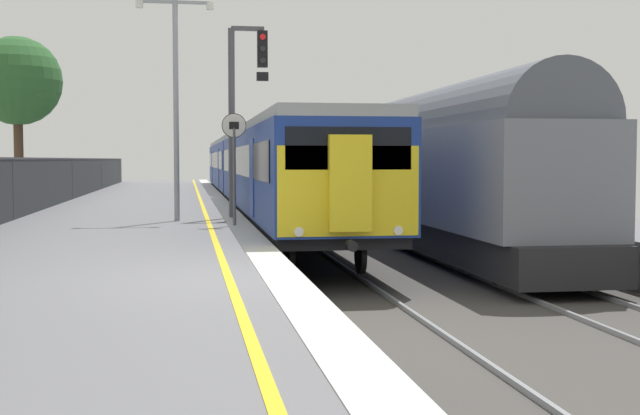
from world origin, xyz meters
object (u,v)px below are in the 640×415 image
object	(u,v)px
commuter_train_at_platform	(256,167)
freight_train_adjacent_track	(388,164)
background_tree_left	(20,84)
speed_limit_sign	(234,154)
signal_gantry	(241,99)
platform_lamp_mid	(176,91)

from	to	relation	value
commuter_train_at_platform	freight_train_adjacent_track	size ratio (longest dim) A/B	1.47
freight_train_adjacent_track	background_tree_left	distance (m)	18.32
speed_limit_sign	signal_gantry	bearing A→B (deg)	82.59
signal_gantry	speed_limit_sign	size ratio (longest dim) A/B	1.93
freight_train_adjacent_track	platform_lamp_mid	size ratio (longest dim) A/B	5.03
commuter_train_at_platform	speed_limit_sign	xyz separation A→B (m)	(-1.85, -16.00, 0.47)
commuter_train_at_platform	freight_train_adjacent_track	xyz separation A→B (m)	(4.00, -7.76, 0.18)
freight_train_adjacent_track	platform_lamp_mid	bearing A→B (deg)	-138.45
platform_lamp_mid	background_tree_left	bearing A→B (deg)	112.41
commuter_train_at_platform	speed_limit_sign	bearing A→B (deg)	-96.58
speed_limit_sign	commuter_train_at_platform	bearing A→B (deg)	83.42
freight_train_adjacent_track	platform_lamp_mid	world-z (taller)	platform_lamp_mid
commuter_train_at_platform	background_tree_left	distance (m)	11.42
signal_gantry	commuter_train_at_platform	bearing A→B (deg)	83.60
freight_train_adjacent_track	speed_limit_sign	size ratio (longest dim) A/B	10.64
freight_train_adjacent_track	signal_gantry	size ratio (longest dim) A/B	5.53
signal_gantry	platform_lamp_mid	world-z (taller)	platform_lamp_mid
speed_limit_sign	platform_lamp_mid	size ratio (longest dim) A/B	0.47
freight_train_adjacent_track	speed_limit_sign	xyz separation A→B (m)	(-5.85, -8.24, 0.29)
commuter_train_at_platform	signal_gantry	bearing A→B (deg)	-96.40
speed_limit_sign	platform_lamp_mid	world-z (taller)	platform_lamp_mid
commuter_train_at_platform	background_tree_left	bearing A→B (deg)	163.57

